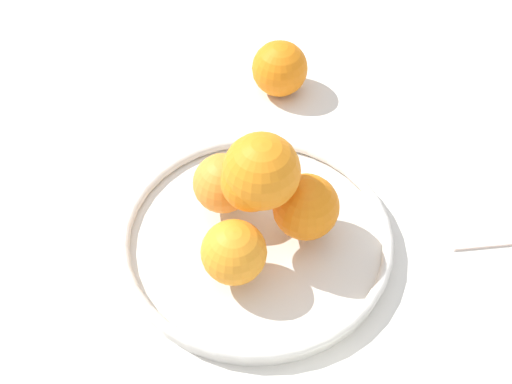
# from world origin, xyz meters

# --- Properties ---
(ground_plane) EXTENTS (4.00, 4.00, 0.00)m
(ground_plane) POSITION_xyz_m (0.00, 0.00, 0.00)
(ground_plane) COLOR silver
(fruit_bowl) EXTENTS (0.32, 0.32, 0.03)m
(fruit_bowl) POSITION_xyz_m (0.00, 0.00, 0.01)
(fruit_bowl) COLOR silver
(fruit_bowl) RESTS_ON ground_plane
(orange_pile) EXTENTS (0.17, 0.16, 0.14)m
(orange_pile) POSITION_xyz_m (-0.00, 0.00, 0.09)
(orange_pile) COLOR orange
(orange_pile) RESTS_ON fruit_bowl
(stray_orange) EXTENTS (0.08, 0.08, 0.08)m
(stray_orange) POSITION_xyz_m (-0.16, -0.22, 0.04)
(stray_orange) COLOR orange
(stray_orange) RESTS_ON ground_plane
(napkin_folded) EXTENTS (0.19, 0.19, 0.01)m
(napkin_folded) POSITION_xyz_m (-0.29, 0.08, 0.00)
(napkin_folded) COLOR beige
(napkin_folded) RESTS_ON ground_plane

